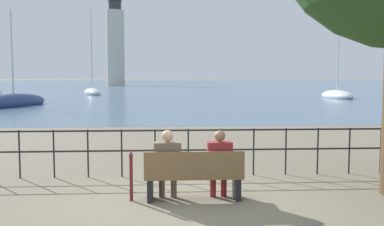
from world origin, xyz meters
The scene contains 11 objects.
ground_plane centered at (0.00, 0.00, 0.00)m, with size 1000.00×1000.00×0.00m, color #7A705B.
harbor_water centered at (0.00, 161.26, 0.00)m, with size 600.00×300.00×0.01m.
park_bench centered at (0.00, -0.06, 0.43)m, with size 1.75×0.45×0.90m.
seated_person_left centered at (-0.46, 0.01, 0.69)m, with size 0.48×0.35×1.26m.
seated_person_right centered at (0.46, 0.01, 0.68)m, with size 0.44×0.35×1.24m.
promenade_railing centered at (0.00, 1.84, 0.69)m, with size 11.73×0.04×1.05m.
closed_umbrella centered at (-1.11, -0.02, 0.50)m, with size 0.09×0.09×0.90m.
sailboat_0 centered at (-9.74, 47.02, 0.32)m, with size 3.64×5.92×10.96m.
sailboat_1 centered at (17.61, 36.67, 0.31)m, with size 2.40×6.24×11.17m.
sailboat_5 centered at (-11.95, 25.42, 0.30)m, with size 3.97×7.90×7.61m.
harbor_lighthouse centered at (-13.82, 108.53, 11.28)m, with size 4.75×4.75×24.25m.
Camera 1 is at (-0.49, -7.49, 2.18)m, focal length 40.00 mm.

